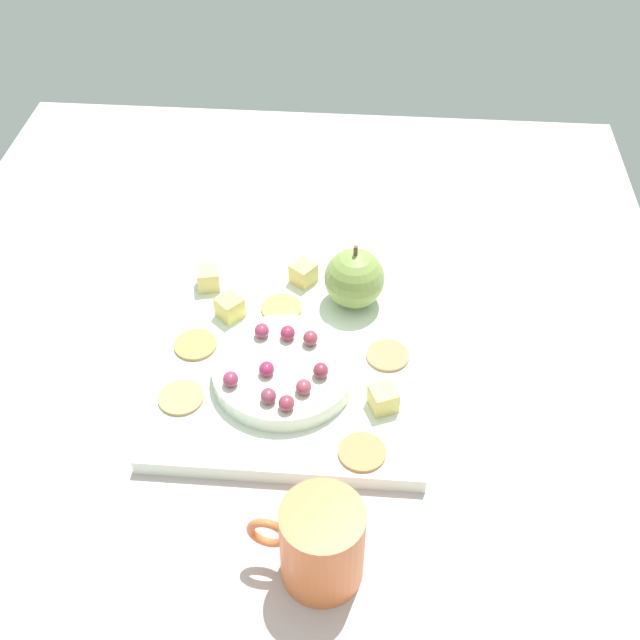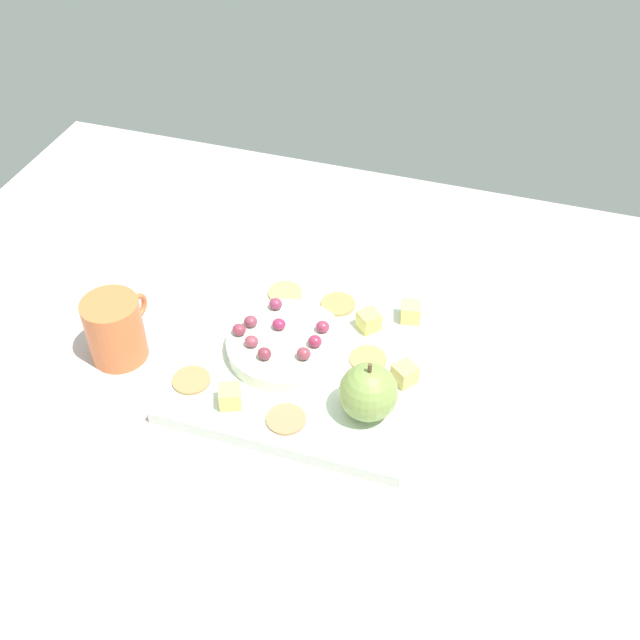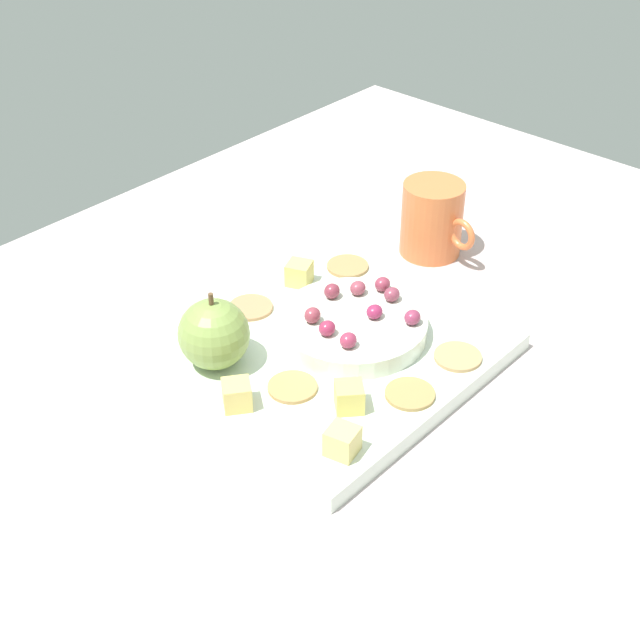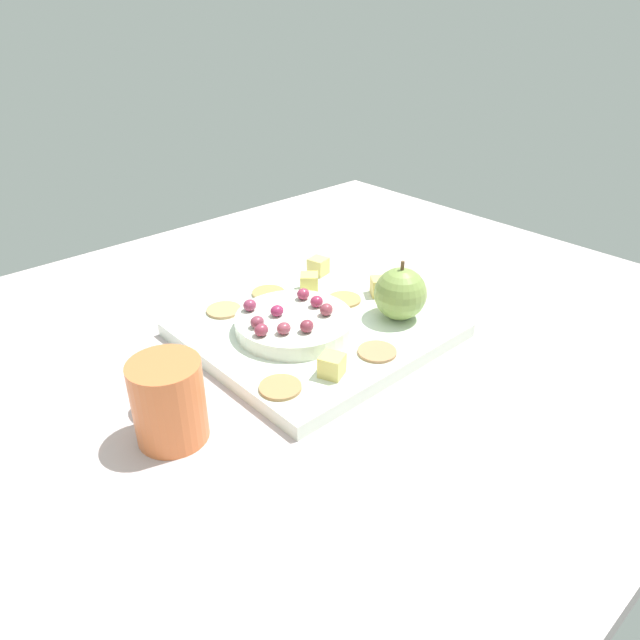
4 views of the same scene
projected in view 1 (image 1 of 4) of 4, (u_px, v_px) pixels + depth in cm
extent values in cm
cube|color=#BFAFB1|center=(277.00, 399.00, 91.27)|extent=(123.47, 96.53, 3.86)
cube|color=silver|center=(294.00, 362.00, 91.54)|extent=(32.15, 29.74, 1.93)
cylinder|color=silver|center=(284.00, 373.00, 87.55)|extent=(15.88, 15.88, 2.11)
sphere|color=#829D4C|center=(354.00, 278.00, 95.05)|extent=(7.29, 7.29, 7.29)
cylinder|color=brown|center=(356.00, 251.00, 92.11)|extent=(0.50, 0.50, 1.20)
cube|color=#E0D06B|center=(383.00, 399.00, 84.50)|extent=(3.54, 3.54, 2.69)
cube|color=#E5D266|center=(230.00, 308.00, 94.74)|extent=(3.80, 3.80, 2.69)
cube|color=#E2CC73|center=(208.00, 278.00, 98.56)|extent=(3.23, 3.23, 2.69)
cube|color=#E6C86A|center=(303.00, 273.00, 99.27)|extent=(3.76, 3.76, 2.69)
cylinder|color=tan|center=(388.00, 355.00, 90.64)|extent=(4.94, 4.94, 0.40)
cylinder|color=tan|center=(281.00, 308.00, 96.32)|extent=(4.94, 4.94, 0.40)
cylinder|color=tan|center=(181.00, 398.00, 86.09)|extent=(4.94, 4.94, 0.40)
cylinder|color=#A98850|center=(195.00, 345.00, 91.86)|extent=(4.94, 4.94, 0.40)
cylinder|color=#AD8351|center=(362.00, 452.00, 80.88)|extent=(4.94, 4.94, 0.40)
ellipsoid|color=#9A2A4B|center=(288.00, 333.00, 89.42)|extent=(1.84, 1.66, 1.61)
ellipsoid|color=#96274F|center=(267.00, 369.00, 85.53)|extent=(1.84, 1.66, 1.50)
ellipsoid|color=#8F3947|center=(310.00, 338.00, 88.77)|extent=(1.84, 1.66, 1.70)
ellipsoid|color=#8D3348|center=(286.00, 403.00, 82.01)|extent=(1.84, 1.66, 1.59)
ellipsoid|color=brown|center=(321.00, 370.00, 85.25)|extent=(1.84, 1.66, 1.67)
ellipsoid|color=#8E3352|center=(231.00, 379.00, 84.41)|extent=(1.84, 1.66, 1.60)
ellipsoid|color=#87394D|center=(264.00, 396.00, 82.78)|extent=(1.84, 1.66, 1.55)
ellipsoid|color=#943F50|center=(303.00, 387.00, 83.65)|extent=(1.84, 1.66, 1.54)
ellipsoid|color=#9B324F|center=(262.00, 331.00, 89.67)|extent=(1.84, 1.66, 1.61)
cylinder|color=orange|center=(322.00, 544.00, 70.51)|extent=(7.61, 7.61, 9.35)
torus|color=orange|center=(268.00, 533.00, 71.31)|extent=(1.37, 4.07, 4.00)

